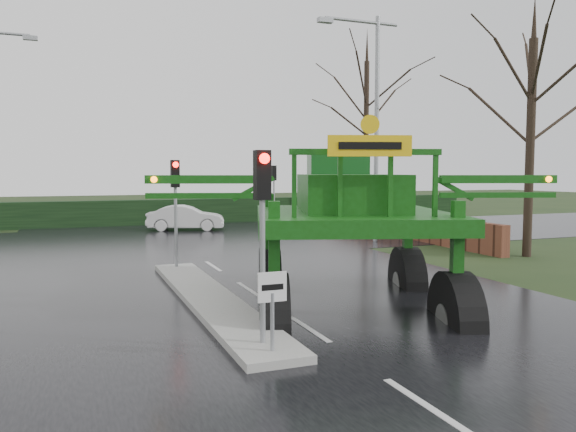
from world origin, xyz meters
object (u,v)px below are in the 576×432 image
object	(u,v)px
keep_left_sign	(272,298)
traffic_signal_far	(274,182)
traffic_signal_mid	(175,190)
crop_sprayer	(274,202)
white_sedan	(186,231)
traffic_signal_near	(262,205)
street_light_right	(371,108)

from	to	relation	value
keep_left_sign	traffic_signal_far	bearing A→B (deg)	70.07
traffic_signal_mid	crop_sprayer	xyz separation A→B (m)	(0.88, -6.64, -0.05)
traffic_signal_mid	traffic_signal_far	bearing A→B (deg)	58.07
keep_left_sign	crop_sprayer	distance (m)	2.91
white_sedan	keep_left_sign	bearing A→B (deg)	-171.04
traffic_signal_mid	traffic_signal_far	xyz separation A→B (m)	(7.80, 12.52, 0.00)
traffic_signal_near	crop_sprayer	distance (m)	2.06
street_light_right	keep_left_sign	bearing A→B (deg)	-125.12
street_light_right	traffic_signal_near	bearing A→B (deg)	-126.13
crop_sprayer	white_sedan	bearing A→B (deg)	102.53
traffic_signal_far	street_light_right	size ratio (longest dim) A/B	0.35
traffic_signal_mid	street_light_right	xyz separation A→B (m)	(9.49, 4.51, 3.40)
traffic_signal_near	crop_sprayer	bearing A→B (deg)	64.75
keep_left_sign	white_sedan	xyz separation A→B (m)	(2.71, 21.44, -1.06)
traffic_signal_mid	white_sedan	size ratio (longest dim) A/B	0.86
white_sedan	traffic_signal_far	bearing A→B (deg)	-73.04
keep_left_sign	traffic_signal_near	distance (m)	1.61
traffic_signal_near	traffic_signal_mid	world-z (taller)	same
traffic_signal_mid	street_light_right	size ratio (longest dim) A/B	0.35
keep_left_sign	traffic_signal_near	bearing A→B (deg)	90.00
keep_left_sign	traffic_signal_far	world-z (taller)	traffic_signal_far
traffic_signal_near	traffic_signal_mid	bearing A→B (deg)	90.00
street_light_right	white_sedan	xyz separation A→B (m)	(-6.78, 7.94, -5.99)
traffic_signal_mid	crop_sprayer	bearing A→B (deg)	-82.47
traffic_signal_far	traffic_signal_mid	bearing A→B (deg)	58.07
white_sedan	traffic_signal_near	bearing A→B (deg)	-171.20
traffic_signal_far	crop_sprayer	world-z (taller)	crop_sprayer
traffic_signal_near	traffic_signal_far	xyz separation A→B (m)	(7.80, 21.02, 0.00)
keep_left_sign	traffic_signal_near	size ratio (longest dim) A/B	0.38
keep_left_sign	traffic_signal_far	xyz separation A→B (m)	(7.80, 21.51, 1.53)
keep_left_sign	traffic_signal_mid	bearing A→B (deg)	90.00
traffic_signal_near	crop_sprayer	xyz separation A→B (m)	(0.88, 1.86, -0.05)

